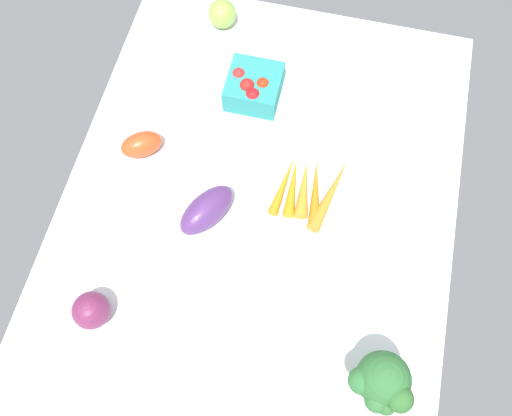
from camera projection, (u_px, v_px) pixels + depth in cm
name	position (u px, v px, depth cm)	size (l,w,h in cm)	color
tablecloth	(256.00, 214.00, 104.68)	(104.00, 76.00, 2.00)	white
berry_basket	(253.00, 87.00, 111.27)	(10.96, 10.96, 7.06)	teal
heirloom_tomato_green	(222.00, 14.00, 118.92)	(6.28, 6.28, 6.28)	#8FBA48
red_onion_near_basket	(91.00, 310.00, 92.96)	(6.65, 6.65, 6.65)	#712850
eggplant	(207.00, 210.00, 100.60)	(12.42, 6.13, 6.13)	#55316F
carrot_bunch	(309.00, 190.00, 104.20)	(16.55, 14.52, 2.84)	orange
roma_tomato	(141.00, 144.00, 106.71)	(8.39, 5.03, 5.03)	#D64A20
broccoli_head	(382.00, 384.00, 83.55)	(9.71, 10.13, 12.73)	#99C674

